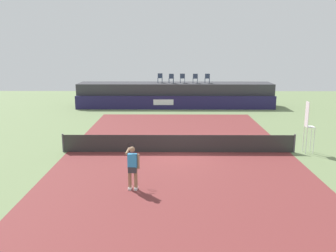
{
  "coord_description": "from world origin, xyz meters",
  "views": [
    {
      "loc": [
        -0.42,
        -18.87,
        5.61
      ],
      "look_at": [
        -0.58,
        2.0,
        1.0
      ],
      "focal_mm": 39.01,
      "sensor_mm": 36.0,
      "label": 1
    }
  ],
  "objects_px": {
    "spectator_chair_far_left": "(160,77)",
    "spectator_chair_right": "(195,78)",
    "tennis_player": "(133,166)",
    "net_post_near": "(63,143)",
    "spectator_chair_center": "(182,78)",
    "net_post_far": "(294,143)",
    "spectator_chair_far_right": "(207,78)",
    "tennis_ball": "(250,135)",
    "umpire_chair": "(308,124)",
    "spectator_chair_left": "(171,78)"
  },
  "relations": [
    {
      "from": "spectator_chair_left",
      "to": "net_post_near",
      "type": "xyz_separation_m",
      "value": [
        -5.83,
        -14.95,
        -2.19
      ]
    },
    {
      "from": "spectator_chair_far_right",
      "to": "tennis_player",
      "type": "distance_m",
      "value": 20.9
    },
    {
      "from": "spectator_chair_right",
      "to": "spectator_chair_far_right",
      "type": "height_order",
      "value": "same"
    },
    {
      "from": "spectator_chair_far_left",
      "to": "net_post_near",
      "type": "bearing_deg",
      "value": -107.25
    },
    {
      "from": "spectator_chair_center",
      "to": "spectator_chair_far_right",
      "type": "distance_m",
      "value": 2.3
    },
    {
      "from": "spectator_chair_far_left",
      "to": "spectator_chair_right",
      "type": "distance_m",
      "value": 3.3
    },
    {
      "from": "spectator_chair_far_right",
      "to": "net_post_near",
      "type": "relative_size",
      "value": 0.89
    },
    {
      "from": "net_post_far",
      "to": "tennis_player",
      "type": "bearing_deg",
      "value": -147.37
    },
    {
      "from": "tennis_ball",
      "to": "spectator_chair_far_right",
      "type": "bearing_deg",
      "value": 98.09
    },
    {
      "from": "spectator_chair_right",
      "to": "umpire_chair",
      "type": "height_order",
      "value": "spectator_chair_right"
    },
    {
      "from": "spectator_chair_right",
      "to": "net_post_near",
      "type": "height_order",
      "value": "spectator_chair_right"
    },
    {
      "from": "spectator_chair_right",
      "to": "spectator_chair_far_right",
      "type": "relative_size",
      "value": 1.0
    },
    {
      "from": "spectator_chair_right",
      "to": "net_post_near",
      "type": "xyz_separation_m",
      "value": [
        -8.04,
        -14.93,
        -2.19
      ]
    },
    {
      "from": "tennis_ball",
      "to": "spectator_chair_right",
      "type": "bearing_deg",
      "value": 103.64
    },
    {
      "from": "spectator_chair_right",
      "to": "spectator_chair_far_right",
      "type": "bearing_deg",
      "value": 6.05
    },
    {
      "from": "spectator_chair_right",
      "to": "tennis_ball",
      "type": "bearing_deg",
      "value": -76.36
    },
    {
      "from": "tennis_player",
      "to": "net_post_near",
      "type": "bearing_deg",
      "value": 129.45
    },
    {
      "from": "net_post_far",
      "to": "tennis_ball",
      "type": "distance_m",
      "value": 3.99
    },
    {
      "from": "spectator_chair_left",
      "to": "tennis_ball",
      "type": "xyz_separation_m",
      "value": [
        4.96,
        -11.33,
        -2.66
      ]
    },
    {
      "from": "spectator_chair_center",
      "to": "spectator_chair_right",
      "type": "distance_m",
      "value": 1.19
    },
    {
      "from": "spectator_chair_right",
      "to": "net_post_near",
      "type": "bearing_deg",
      "value": -118.31
    },
    {
      "from": "spectator_chair_far_left",
      "to": "spectator_chair_center",
      "type": "distance_m",
      "value": 2.11
    },
    {
      "from": "spectator_chair_left",
      "to": "net_post_far",
      "type": "height_order",
      "value": "spectator_chair_left"
    },
    {
      "from": "spectator_chair_far_left",
      "to": "spectator_chair_center",
      "type": "height_order",
      "value": "same"
    },
    {
      "from": "spectator_chair_far_left",
      "to": "umpire_chair",
      "type": "xyz_separation_m",
      "value": [
        8.26,
        -15.39,
        -1.11
      ]
    },
    {
      "from": "spectator_chair_far_left",
      "to": "spectator_chair_far_right",
      "type": "xyz_separation_m",
      "value": [
        4.39,
        -0.34,
        0.0
      ]
    },
    {
      "from": "spectator_chair_center",
      "to": "tennis_player",
      "type": "relative_size",
      "value": 0.5
    },
    {
      "from": "spectator_chair_far_right",
      "to": "spectator_chair_far_left",
      "type": "bearing_deg",
      "value": 175.58
    },
    {
      "from": "spectator_chair_far_left",
      "to": "spectator_chair_left",
      "type": "bearing_deg",
      "value": -22.64
    },
    {
      "from": "spectator_chair_far_right",
      "to": "tennis_player",
      "type": "bearing_deg",
      "value": -103.56
    },
    {
      "from": "spectator_chair_center",
      "to": "net_post_far",
      "type": "bearing_deg",
      "value": -69.91
    },
    {
      "from": "umpire_chair",
      "to": "tennis_player",
      "type": "height_order",
      "value": "umpire_chair"
    },
    {
      "from": "umpire_chair",
      "to": "tennis_player",
      "type": "relative_size",
      "value": 1.56
    },
    {
      "from": "spectator_chair_far_left",
      "to": "net_post_far",
      "type": "xyz_separation_m",
      "value": [
        7.62,
        -15.39,
        -2.19
      ]
    },
    {
      "from": "spectator_chair_center",
      "to": "tennis_player",
      "type": "bearing_deg",
      "value": -97.27
    },
    {
      "from": "spectator_chair_center",
      "to": "spectator_chair_left",
      "type": "bearing_deg",
      "value": -170.75
    },
    {
      "from": "spectator_chair_center",
      "to": "net_post_far",
      "type": "xyz_separation_m",
      "value": [
        5.53,
        -15.12,
        -2.19
      ]
    },
    {
      "from": "spectator_chair_right",
      "to": "spectator_chair_far_left",
      "type": "bearing_deg",
      "value": 172.02
    },
    {
      "from": "spectator_chair_far_left",
      "to": "spectator_chair_right",
      "type": "xyz_separation_m",
      "value": [
        3.27,
        -0.46,
        0.0
      ]
    },
    {
      "from": "spectator_chair_far_left",
      "to": "net_post_far",
      "type": "relative_size",
      "value": 0.89
    },
    {
      "from": "spectator_chair_far_right",
      "to": "tennis_player",
      "type": "xyz_separation_m",
      "value": [
        -4.89,
        -20.25,
        -1.73
      ]
    },
    {
      "from": "spectator_chair_far_right",
      "to": "tennis_ball",
      "type": "bearing_deg",
      "value": -81.91
    },
    {
      "from": "spectator_chair_far_right",
      "to": "umpire_chair",
      "type": "bearing_deg",
      "value": -75.57
    },
    {
      "from": "net_post_near",
      "to": "tennis_ball",
      "type": "relative_size",
      "value": 14.71
    },
    {
      "from": "tennis_player",
      "to": "tennis_ball",
      "type": "distance_m",
      "value": 11.0
    },
    {
      "from": "tennis_player",
      "to": "net_post_far",
      "type": "bearing_deg",
      "value": 32.63
    },
    {
      "from": "spectator_chair_far_right",
      "to": "umpire_chair",
      "type": "relative_size",
      "value": 0.32
    },
    {
      "from": "spectator_chair_center",
      "to": "tennis_ball",
      "type": "distance_m",
      "value": 12.44
    },
    {
      "from": "tennis_ball",
      "to": "spectator_chair_far_left",
      "type": "bearing_deg",
      "value": 117.05
    },
    {
      "from": "spectator_chair_far_right",
      "to": "net_post_far",
      "type": "distance_m",
      "value": 15.55
    }
  ]
}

